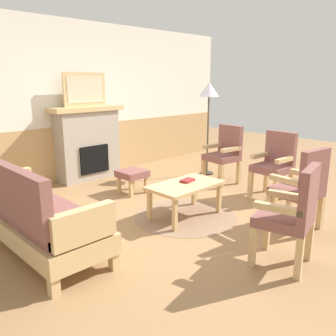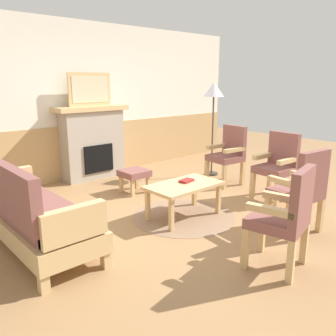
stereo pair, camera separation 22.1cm
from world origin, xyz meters
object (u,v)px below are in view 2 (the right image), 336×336
Objects in this scene: book_on_table at (186,181)px; floor_lamp_by_chairs at (214,95)px; armchair_by_window_left at (278,163)px; armchair_front_left at (301,187)px; fireplace at (93,142)px; framed_picture at (90,89)px; footstool at (134,175)px; armchair_front_center at (286,214)px; couch at (31,213)px; coffee_table at (184,188)px; armchair_near_fireplace at (228,152)px.

book_on_table is 2.29m from floor_lamp_by_chairs.
armchair_front_left is (-0.87, -0.82, 0.00)m from armchair_by_window_left.
floor_lamp_by_chairs is at bearing -36.40° from fireplace.
fireplace is 6.86× the size of book_on_table.
framed_picture is 0.82× the size of armchair_front_left.
book_on_table is 0.47× the size of footstool.
couch is at bearing 128.94° from armchair_front_center.
footstool is 0.41× the size of armchair_front_center.
coffee_table is at bearing 118.36° from armchair_front_left.
couch is (-1.89, -1.99, -0.26)m from fireplace.
floor_lamp_by_chairs reaches higher than armchair_by_window_left.
footstool is at bearing -88.64° from framed_picture.
floor_lamp_by_chairs is at bearing 52.38° from armchair_front_center.
fireplace is 2.38m from book_on_table.
floor_lamp_by_chairs is at bearing 78.20° from armchair_by_window_left.
framed_picture reaches higher than armchair_by_window_left.
armchair_front_center is at bearing -147.01° from armchair_by_window_left.
armchair_by_window_left is 1.00× the size of armchair_front_center.
couch is at bearing 145.98° from armchair_front_left.
armchair_by_window_left is 1.19m from armchair_front_left.
armchair_by_window_left is (3.31, -0.83, 0.14)m from couch.
footstool is (0.05, 1.19, -0.17)m from book_on_table.
armchair_by_window_left is at bearing -14.04° from couch.
couch is 1.88× the size of coffee_table.
coffee_table is 1.54m from armchair_front_center.
armchair_front_center is (-0.32, -3.94, -1.02)m from framed_picture.
book_on_table is 0.19× the size of armchair_front_left.
armchair_by_window_left and armchair_front_center have the same top height.
framed_picture reaches higher than couch.
couch is 4.50× the size of footstool.
book_on_table is at bearing 28.47° from coffee_table.
armchair_front_center is at bearing -51.06° from couch.
fireplace is 3.16m from armchair_by_window_left.
armchair_by_window_left is (1.43, -0.45, 0.08)m from book_on_table.
fireplace reaches higher than couch.
coffee_table is 0.57× the size of floor_lamp_by_chairs.
couch is at bearing 166.47° from coffee_table.
fireplace is 2.44m from coffee_table.
floor_lamp_by_chairs reaches higher than armchair_front_center.
footstool is 2.53m from armchair_front_left.
framed_picture is 1.74m from footstool.
armchair_front_left and armchair_front_center have the same top height.
fireplace reaches higher than armchair_near_fireplace.
footstool is at bearing -88.64° from fireplace.
framed_picture is 0.83× the size of coffee_table.
footstool is 0.41× the size of armchair_near_fireplace.
coffee_table is 1.72m from armchair_near_fireplace.
framed_picture is 2.62m from book_on_table.
framed_picture is 2.00× the size of footstool.
fireplace is at bearing 85.43° from armchair_front_center.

